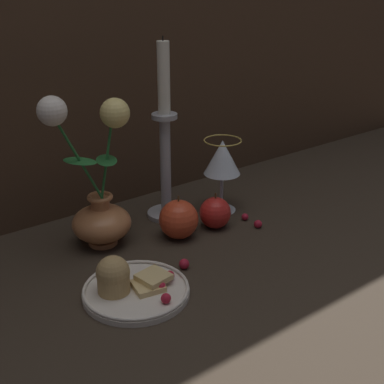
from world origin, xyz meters
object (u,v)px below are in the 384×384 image
plate_with_pastries (130,285)px  candlestick (165,148)px  vase (99,198)px  apple_near_glass (215,213)px  apple_beside_vase (179,219)px  wine_glass (222,160)px

plate_with_pastries → candlestick: size_ratio=0.47×
vase → candlestick: bearing=10.1°
candlestick → apple_near_glass: 0.18m
plate_with_pastries → apple_near_glass: size_ratio=2.31×
vase → plate_with_pastries: size_ratio=1.72×
apple_beside_vase → candlestick: bearing=69.5°
vase → apple_near_glass: size_ratio=3.98×
plate_with_pastries → candlestick: candlestick is taller
plate_with_pastries → apple_near_glass: bearing=21.8°
wine_glass → apple_near_glass: size_ratio=2.12×
vase → wine_glass: size_ratio=1.87×
plate_with_pastries → apple_beside_vase: bearing=32.6°
wine_glass → candlestick: bearing=156.5°
vase → candlestick: candlestick is taller
plate_with_pastries → apple_beside_vase: 0.23m
vase → apple_beside_vase: 0.17m
wine_glass → candlestick: size_ratio=0.43×
vase → plate_with_pastries: (-0.05, -0.19, -0.08)m
vase → wine_glass: vase is taller
candlestick → apple_near_glass: candlestick is taller
candlestick → apple_beside_vase: bearing=-110.5°
wine_glass → apple_beside_vase: size_ratio=1.81×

